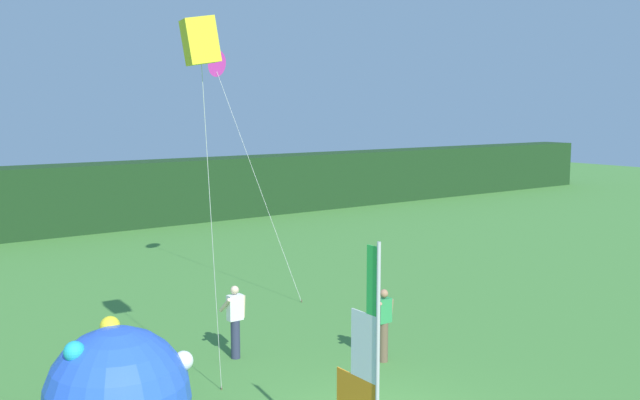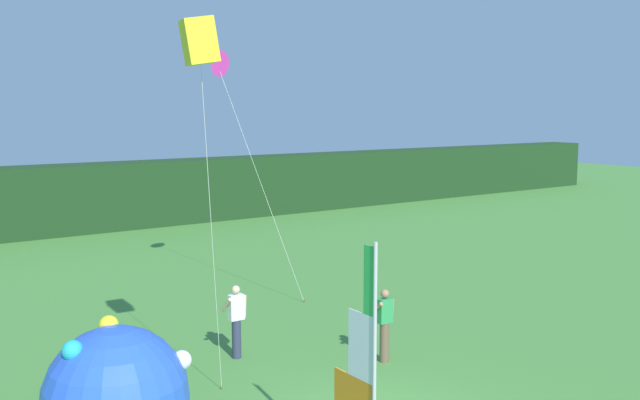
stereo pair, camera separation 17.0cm
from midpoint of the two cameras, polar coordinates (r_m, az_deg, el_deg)
name	(u,v)px [view 1 (the left image)]	position (r m, az deg, el deg)	size (l,w,h in m)	color
distant_treeline	(25,202)	(35.76, -22.56, -0.16)	(80.00, 2.40, 3.24)	#193819
banner_flag	(365,372)	(11.35, 3.16, -13.49)	(0.06, 1.03, 3.99)	#B7B7BC
person_near_banner	(235,320)	(17.38, -7.05, -9.42)	(0.55, 0.48, 1.77)	#2D334C
person_mid_field	(383,323)	(17.10, 4.78, -9.72)	(0.55, 0.48, 1.75)	brown
inflatable_balloon	(118,399)	(12.67, -16.15, -14.93)	(2.42, 2.40, 2.48)	blue
kite_yellow_box_0	(200,42)	(13.32, -9.88, 12.27)	(1.32, 1.53, 7.57)	brown
kite_magenta_delta_2	(214,64)	(22.84, -8.65, 10.66)	(2.03, 2.84, 7.75)	brown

